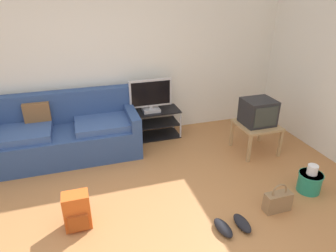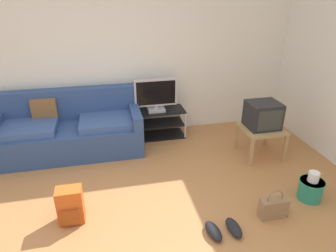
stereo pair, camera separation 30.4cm
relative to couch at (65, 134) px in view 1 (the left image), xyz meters
name	(u,v)px [view 1 (the left image)]	position (x,y,z in m)	size (l,w,h in m)	color
ground_plane	(140,238)	(0.68, -1.95, -0.34)	(9.00, 9.80, 0.02)	#B27542
wall_back	(102,55)	(0.68, 0.50, 1.02)	(9.00, 0.10, 2.70)	silver
couch	(65,134)	(0.00, 0.00, 0.00)	(2.12, 0.88, 0.90)	navy
tv_stand	(151,124)	(1.36, 0.18, -0.10)	(0.94, 0.41, 0.47)	black
flat_tv	(151,96)	(1.36, 0.16, 0.40)	(0.68, 0.22, 0.53)	#B2B2B7
side_table	(257,128)	(2.75, -0.76, 0.06)	(0.57, 0.57, 0.45)	tan
crt_tv	(258,112)	(2.75, -0.74, 0.31)	(0.44, 0.40, 0.38)	#232326
backpack	(77,211)	(0.11, -1.61, -0.13)	(0.27, 0.25, 0.41)	#CC561E
handbag	(278,201)	(2.25, -2.02, -0.21)	(0.31, 0.12, 0.35)	olive
cleaning_bucket	(310,181)	(2.85, -1.83, -0.18)	(0.29, 0.29, 0.37)	#238466
sneakers_pair	(233,225)	(1.64, -2.13, -0.29)	(0.37, 0.30, 0.09)	black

